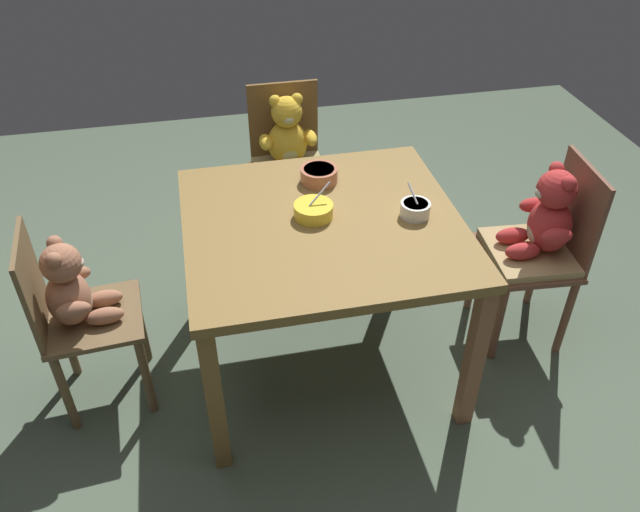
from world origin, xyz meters
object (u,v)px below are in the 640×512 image
(teddy_chair_near_left, at_px, (74,300))
(teddy_chair_near_right, at_px, (543,232))
(porridge_bowl_white_near_right, at_px, (415,209))
(porridge_bowl_terracotta_far_center, at_px, (319,175))
(teddy_chair_far_center, at_px, (288,151))
(dining_table, at_px, (323,240))
(porridge_bowl_yellow_center, at_px, (313,210))

(teddy_chair_near_left, bearing_deg, teddy_chair_near_right, -4.23)
(teddy_chair_near_left, height_order, porridge_bowl_white_near_right, porridge_bowl_white_near_right)
(porridge_bowl_terracotta_far_center, bearing_deg, teddy_chair_far_center, 92.23)
(dining_table, height_order, teddy_chair_near_left, teddy_chair_near_left)
(teddy_chair_near_right, relative_size, porridge_bowl_yellow_center, 5.53)
(teddy_chair_far_center, height_order, teddy_chair_near_right, teddy_chair_far_center)
(teddy_chair_near_left, bearing_deg, dining_table, -3.61)
(teddy_chair_far_center, bearing_deg, dining_table, -1.35)
(dining_table, bearing_deg, teddy_chair_near_right, -0.52)
(porridge_bowl_white_near_right, xyz_separation_m, porridge_bowl_terracotta_far_center, (-0.31, 0.33, 0.00))
(dining_table, relative_size, porridge_bowl_terracotta_far_center, 6.81)
(teddy_chair_near_right, xyz_separation_m, porridge_bowl_yellow_center, (-0.99, 0.05, 0.22))
(dining_table, relative_size, teddy_chair_near_right, 1.23)
(teddy_chair_near_left, relative_size, porridge_bowl_yellow_center, 5.31)
(teddy_chair_far_center, distance_m, teddy_chair_near_left, 1.36)
(teddy_chair_near_left, relative_size, porridge_bowl_white_near_right, 6.71)
(porridge_bowl_terracotta_far_center, bearing_deg, dining_table, -99.21)
(teddy_chair_far_center, bearing_deg, teddy_chair_near_left, -46.31)
(porridge_bowl_yellow_center, relative_size, porridge_bowl_white_near_right, 1.26)
(porridge_bowl_terracotta_far_center, bearing_deg, porridge_bowl_white_near_right, -46.73)
(dining_table, bearing_deg, porridge_bowl_terracotta_far_center, 80.79)
(porridge_bowl_yellow_center, distance_m, porridge_bowl_white_near_right, 0.39)
(porridge_bowl_white_near_right, bearing_deg, teddy_chair_far_center, 109.00)
(teddy_chair_near_right, height_order, porridge_bowl_terracotta_far_center, teddy_chair_near_right)
(dining_table, distance_m, porridge_bowl_terracotta_far_center, 0.32)
(teddy_chair_near_right, xyz_separation_m, teddy_chair_near_left, (-1.92, -0.00, -0.03))
(teddy_chair_far_center, height_order, porridge_bowl_white_near_right, teddy_chair_far_center)
(porridge_bowl_white_near_right, bearing_deg, porridge_bowl_terracotta_far_center, 133.27)
(porridge_bowl_yellow_center, bearing_deg, porridge_bowl_terracotta_far_center, 73.36)
(dining_table, xyz_separation_m, teddy_chair_near_left, (-0.96, -0.01, -0.12))
(teddy_chair_far_center, xyz_separation_m, porridge_bowl_white_near_right, (0.33, -0.97, 0.23))
(teddy_chair_near_left, bearing_deg, teddy_chair_far_center, 39.37)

